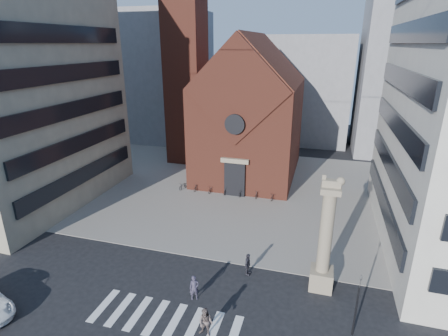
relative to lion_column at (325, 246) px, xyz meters
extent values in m
plane|color=black|center=(-10.01, -3.00, -3.46)|extent=(120.00, 120.00, 0.00)
cube|color=gray|center=(-10.01, 16.00, -3.43)|extent=(46.00, 30.00, 0.05)
cube|color=brown|center=(-10.01, 22.00, 2.54)|extent=(12.00, 16.00, 12.00)
cube|color=brown|center=(-10.01, 22.40, 8.54)|extent=(12.00, 15.40, 12.00)
cube|color=brown|center=(-10.01, 14.05, 8.54)|extent=(11.76, 0.50, 11.76)
cylinder|color=black|center=(-10.01, 13.60, 5.04)|extent=(2.20, 0.30, 2.20)
cube|color=black|center=(-10.01, 13.85, -1.46)|extent=(2.40, 0.30, 4.00)
cube|color=gray|center=(-10.01, 13.80, 0.84)|extent=(3.20, 0.40, 0.50)
cube|color=brown|center=(-20.01, 25.00, 11.54)|extent=(5.00, 5.00, 30.00)
cube|color=gray|center=(-30.01, 37.00, 7.54)|extent=(16.00, 14.00, 22.00)
cube|color=gray|center=(-4.01, 42.00, 5.54)|extent=(14.00, 12.00, 18.00)
cube|color=gray|center=(11.99, 39.00, 8.54)|extent=(16.00, 14.00, 24.00)
cube|color=gray|center=(-0.01, 0.00, -2.71)|extent=(1.60, 1.60, 1.50)
cylinder|color=gray|center=(-0.01, 0.00, 1.04)|extent=(0.90, 0.90, 6.00)
cube|color=gray|center=(-0.01, 0.00, 4.24)|extent=(1.30, 1.30, 0.40)
cube|color=gray|center=(-0.01, 0.00, 4.64)|extent=(1.20, 0.50, 0.55)
sphere|color=gray|center=(0.54, 0.00, 4.89)|extent=(0.56, 0.56, 0.56)
cube|color=gray|center=(-0.51, 0.00, 5.04)|extent=(0.25, 0.15, 0.35)
cylinder|color=black|center=(1.99, -4.00, -1.71)|extent=(0.12, 0.12, 3.50)
imported|color=black|center=(1.99, -4.00, 0.44)|extent=(0.13, 0.16, 0.80)
imported|color=#373245|center=(-8.33, -3.67, -2.55)|extent=(0.79, 0.68, 1.82)
imported|color=#655651|center=(-6.54, -6.48, -2.50)|extent=(0.99, 0.81, 1.90)
imported|color=#2B2A32|center=(-5.40, 0.00, -2.56)|extent=(0.50, 1.07, 1.79)
imported|color=black|center=(-16.46, 14.03, -2.99)|extent=(0.92, 1.66, 0.83)
imported|color=black|center=(-14.63, 14.03, -2.95)|extent=(0.79, 1.59, 0.92)
imported|color=black|center=(-12.80, 14.03, -2.99)|extent=(0.92, 1.66, 0.83)
imported|color=black|center=(-10.97, 14.03, -2.95)|extent=(0.79, 1.59, 0.92)
imported|color=black|center=(-9.14, 14.03, -2.99)|extent=(0.92, 1.66, 0.83)
imported|color=black|center=(-7.31, 14.03, -2.95)|extent=(0.79, 1.59, 0.92)
imported|color=black|center=(-5.48, 14.03, -2.99)|extent=(0.92, 1.66, 0.83)
camera|label=1|loc=(-0.90, -22.05, 13.24)|focal=28.00mm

